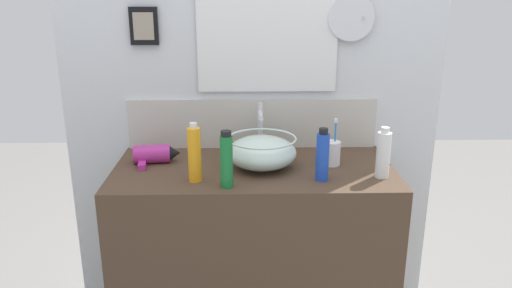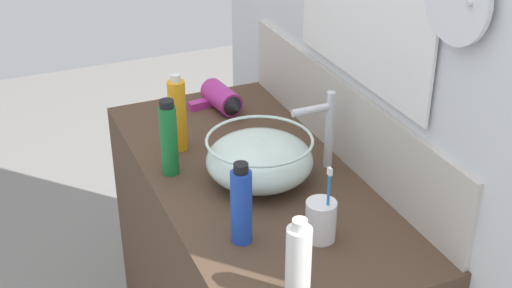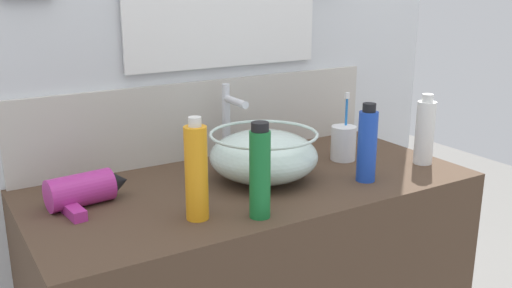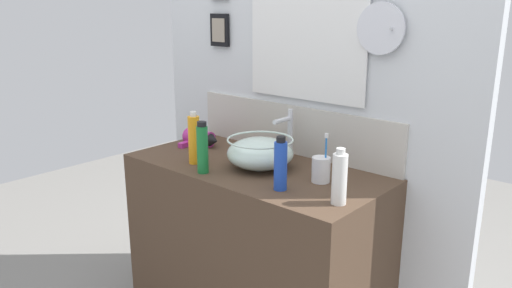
% 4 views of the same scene
% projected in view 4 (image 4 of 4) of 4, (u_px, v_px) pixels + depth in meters
% --- Properties ---
extents(vanity_counter, '(1.13, 0.54, 0.83)m').
position_uv_depth(vanity_counter, '(254.00, 255.00, 2.23)').
color(vanity_counter, '#4C3828').
rests_on(vanity_counter, ground).
extents(back_panel, '(1.68, 0.10, 2.32)m').
position_uv_depth(back_panel, '(298.00, 82.00, 2.25)').
color(back_panel, silver).
rests_on(back_panel, ground).
extents(glass_bowl_sink, '(0.28, 0.28, 0.13)m').
position_uv_depth(glass_bowl_sink, '(261.00, 152.00, 2.09)').
color(glass_bowl_sink, silver).
rests_on(glass_bowl_sink, vanity_counter).
extents(faucet, '(0.02, 0.12, 0.22)m').
position_uv_depth(faucet, '(288.00, 130.00, 2.20)').
color(faucet, silver).
rests_on(faucet, vanity_counter).
extents(hair_drier, '(0.20, 0.15, 0.08)m').
position_uv_depth(hair_drier, '(201.00, 138.00, 2.42)').
color(hair_drier, '#B22D8C').
rests_on(hair_drier, vanity_counter).
extents(toothbrush_cup, '(0.07, 0.07, 0.19)m').
position_uv_depth(toothbrush_cup, '(321.00, 169.00, 1.92)').
color(toothbrush_cup, white).
rests_on(toothbrush_cup, vanity_counter).
extents(lotion_bottle, '(0.05, 0.05, 0.23)m').
position_uv_depth(lotion_bottle, '(194.00, 139.00, 2.13)').
color(lotion_bottle, orange).
rests_on(lotion_bottle, vanity_counter).
extents(soap_dispenser, '(0.05, 0.05, 0.20)m').
position_uv_depth(soap_dispenser, '(339.00, 178.00, 1.70)').
color(soap_dispenser, white).
rests_on(soap_dispenser, vanity_counter).
extents(shampoo_bottle, '(0.05, 0.05, 0.21)m').
position_uv_depth(shampoo_bottle, '(202.00, 148.00, 2.01)').
color(shampoo_bottle, '#197233').
rests_on(shampoo_bottle, vanity_counter).
extents(spray_bottle, '(0.05, 0.05, 0.20)m').
position_uv_depth(spray_bottle, '(281.00, 165.00, 1.83)').
color(spray_bottle, blue).
rests_on(spray_bottle, vanity_counter).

